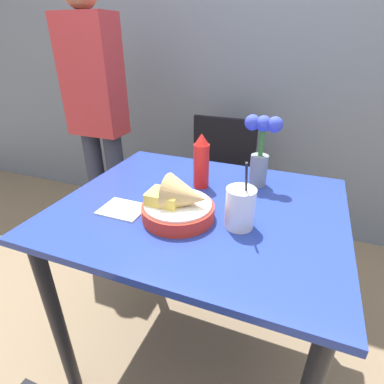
% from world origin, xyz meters
% --- Properties ---
extents(ground_plane, '(12.00, 12.00, 0.00)m').
position_xyz_m(ground_plane, '(0.00, 0.00, 0.00)').
color(ground_plane, '#7A664C').
extents(wall_window, '(7.00, 0.06, 2.60)m').
position_xyz_m(wall_window, '(0.00, 1.20, 1.30)').
color(wall_window, slate).
rests_on(wall_window, ground_plane).
extents(dining_table, '(0.95, 0.80, 0.76)m').
position_xyz_m(dining_table, '(0.00, 0.00, 0.64)').
color(dining_table, '#233893').
rests_on(dining_table, ground_plane).
extents(chair_far_window, '(0.40, 0.40, 0.85)m').
position_xyz_m(chair_far_window, '(-0.17, 0.81, 0.51)').
color(chair_far_window, black).
rests_on(chair_far_window, ground_plane).
extents(food_basket, '(0.23, 0.23, 0.15)m').
position_xyz_m(food_basket, '(-0.03, -0.11, 0.82)').
color(food_basket, red).
rests_on(food_basket, dining_table).
extents(ketchup_bottle, '(0.06, 0.06, 0.21)m').
position_xyz_m(ketchup_bottle, '(-0.05, 0.14, 0.87)').
color(ketchup_bottle, red).
rests_on(ketchup_bottle, dining_table).
extents(drink_cup, '(0.09, 0.09, 0.22)m').
position_xyz_m(drink_cup, '(0.15, -0.08, 0.82)').
color(drink_cup, silver).
rests_on(drink_cup, dining_table).
extents(flower_vase, '(0.14, 0.07, 0.27)m').
position_xyz_m(flower_vase, '(0.15, 0.23, 0.92)').
color(flower_vase, gray).
rests_on(flower_vase, dining_table).
extents(napkin, '(0.14, 0.12, 0.01)m').
position_xyz_m(napkin, '(-0.23, -0.13, 0.77)').
color(napkin, white).
rests_on(napkin, dining_table).
extents(person_standing, '(0.32, 0.18, 1.57)m').
position_xyz_m(person_standing, '(-0.87, 0.60, 0.90)').
color(person_standing, '#2D3347').
rests_on(person_standing, ground_plane).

